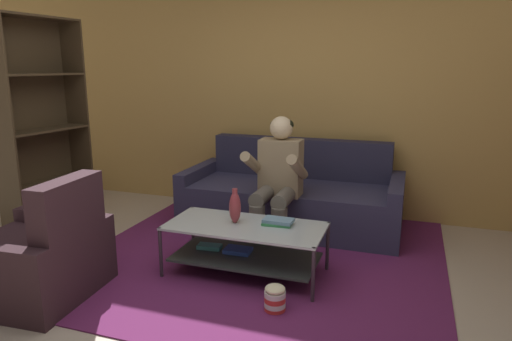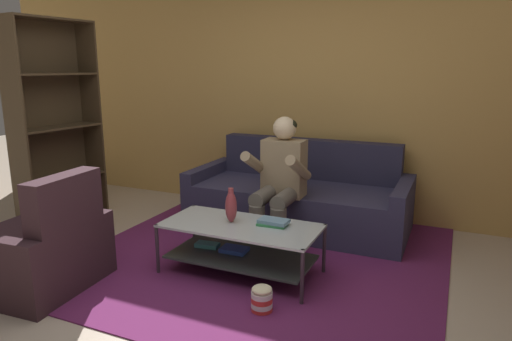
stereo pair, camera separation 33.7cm
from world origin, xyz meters
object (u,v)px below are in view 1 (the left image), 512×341
(coffee_table, at_px, (244,241))
(vase, at_px, (235,207))
(book_stack, at_px, (278,222))
(person_seated_center, at_px, (277,176))
(bookshelf, at_px, (42,161))
(couch, at_px, (292,198))
(popcorn_tub, at_px, (275,298))
(armchair, at_px, (37,259))

(coffee_table, height_order, vase, vase)
(vase, distance_m, book_stack, 0.35)
(person_seated_center, bearing_deg, book_stack, -72.92)
(coffee_table, height_order, bookshelf, bookshelf)
(person_seated_center, height_order, bookshelf, bookshelf)
(couch, distance_m, book_stack, 1.17)
(couch, distance_m, person_seated_center, 0.66)
(person_seated_center, xyz_separation_m, popcorn_tub, (0.33, -1.15, -0.55))
(couch, xyz_separation_m, vase, (-0.15, -1.22, 0.25))
(couch, bearing_deg, book_stack, -81.02)
(couch, xyz_separation_m, bookshelf, (-2.21, -1.02, 0.44))
(coffee_table, relative_size, armchair, 1.39)
(person_seated_center, distance_m, bookshelf, 2.26)
(couch, distance_m, vase, 1.25)
(couch, relative_size, armchair, 2.46)
(couch, height_order, person_seated_center, person_seated_center)
(book_stack, height_order, bookshelf, bookshelf)
(coffee_table, bearing_deg, couch, 86.99)
(vase, xyz_separation_m, popcorn_tub, (0.48, -0.49, -0.45))
(armchair, bearing_deg, coffee_table, 32.41)
(bookshelf, bearing_deg, armchair, -49.50)
(book_stack, bearing_deg, vase, -168.17)
(book_stack, height_order, armchair, armchair)
(couch, relative_size, popcorn_tub, 11.57)
(couch, bearing_deg, vase, -97.02)
(couch, distance_m, armchair, 2.44)
(coffee_table, distance_m, popcorn_tub, 0.64)
(person_seated_center, distance_m, armchair, 2.03)
(bookshelf, bearing_deg, vase, -5.47)
(armchair, bearing_deg, bookshelf, 130.50)
(person_seated_center, relative_size, book_stack, 4.84)
(popcorn_tub, bearing_deg, armchair, -168.59)
(couch, height_order, popcorn_tub, couch)
(coffee_table, bearing_deg, book_stack, 20.58)
(coffee_table, relative_size, vase, 4.42)
(coffee_table, bearing_deg, bookshelf, 174.14)
(book_stack, relative_size, bookshelf, 0.12)
(vase, height_order, popcorn_tub, vase)
(person_seated_center, relative_size, coffee_table, 0.96)
(bookshelf, distance_m, popcorn_tub, 2.71)
(person_seated_center, height_order, armchair, person_seated_center)
(book_stack, distance_m, popcorn_tub, 0.67)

